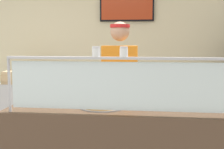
{
  "coord_description": "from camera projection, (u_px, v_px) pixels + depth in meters",
  "views": [
    {
      "loc": [
        1.3,
        -2.43,
        1.57
      ],
      "look_at": [
        0.95,
        0.37,
        1.25
      ],
      "focal_mm": 49.72,
      "sensor_mm": 36.0,
      "label": 1
    }
  ],
  "objects": [
    {
      "name": "prep_shelf",
      "position": [
        23.0,
        113.0,
        4.63
      ],
      "size": [
        0.7,
        0.55,
        0.93
      ],
      "primitive_type": "cube",
      "color": "#B7BABF",
      "rests_on": "ground"
    },
    {
      "name": "parmesan_shaker",
      "position": [
        96.0,
        52.0,
        2.52
      ],
      "size": [
        0.07,
        0.07,
        0.09
      ],
      "color": "white",
      "rests_on": "sneeze_guard"
    },
    {
      "name": "pepper_flake_shaker",
      "position": [
        124.0,
        52.0,
        2.49
      ],
      "size": [
        0.07,
        0.07,
        0.08
      ],
      "color": "white",
      "rests_on": "sneeze_guard"
    },
    {
      "name": "pizza_box_stack",
      "position": [
        23.0,
        76.0,
        4.57
      ],
      "size": [
        0.48,
        0.48,
        0.18
      ],
      "color": "tan",
      "rests_on": "prep_shelf"
    },
    {
      "name": "sneeze_guard",
      "position": [
        118.0,
        79.0,
        2.53
      ],
      "size": [
        1.89,
        0.06,
        0.48
      ],
      "color": "#B2B5BC",
      "rests_on": "serving_counter"
    },
    {
      "name": "pizza_server",
      "position": [
        99.0,
        104.0,
        2.81
      ],
      "size": [
        0.13,
        0.29,
        0.01
      ],
      "primitive_type": "cube",
      "rotation": [
        0.0,
        0.0,
        0.2
      ],
      "color": "#ADAFB7",
      "rests_on": "pizza_tray"
    },
    {
      "name": "shop_rear_unit",
      "position": [
        134.0,
        53.0,
        4.81
      ],
      "size": [
        6.47,
        0.13,
        2.7
      ],
      "color": "beige",
      "rests_on": "ground"
    },
    {
      "name": "worker_figure",
      "position": [
        120.0,
        91.0,
        3.41
      ],
      "size": [
        0.41,
        0.5,
        1.76
      ],
      "color": "#23232D",
      "rests_on": "ground"
    },
    {
      "name": "pizza_tray",
      "position": [
        102.0,
        106.0,
        2.83
      ],
      "size": [
        0.41,
        0.41,
        0.04
      ],
      "color": "#9EA0A8",
      "rests_on": "serving_counter"
    }
  ]
}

